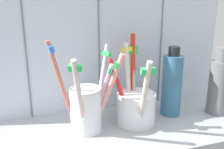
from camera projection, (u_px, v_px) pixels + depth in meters
counter_slab at (114, 133)px, 51.04cm from camera, size 64.00×22.00×2.00cm
tile_wall_back at (98, 24)px, 55.94cm from camera, size 64.00×2.20×45.00cm
toothbrush_cup_left at (87, 106)px, 48.64cm from camera, size 14.36×10.22×18.72cm
toothbrush_cup_right at (136, 104)px, 52.40cm from camera, size 10.28×14.09×18.74cm
ceramic_vase at (219, 85)px, 56.63cm from camera, size 4.86×4.86×15.56cm
soap_bottle at (172, 84)px, 55.67cm from camera, size 4.52×4.52×15.90cm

